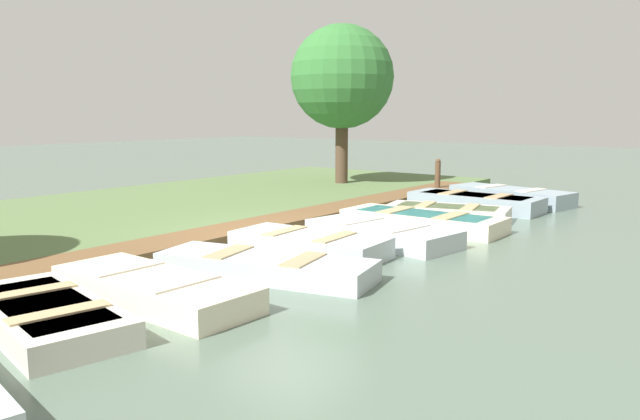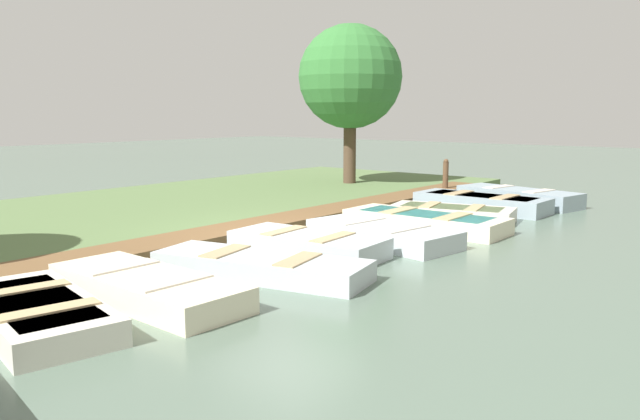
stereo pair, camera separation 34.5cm
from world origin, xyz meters
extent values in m
plane|color=#566B5B|center=(0.00, 0.00, 0.00)|extent=(80.00, 80.00, 0.00)
cube|color=#567042|center=(-5.00, 0.00, 0.10)|extent=(8.00, 24.00, 0.20)
cube|color=brown|center=(-1.36, 0.00, 0.10)|extent=(1.08, 20.37, 0.21)
cube|color=beige|center=(0.69, -5.16, 0.15)|extent=(2.93, 1.68, 0.31)
cube|color=beige|center=(0.69, -5.16, 0.29)|extent=(2.40, 1.34, 0.02)
cube|color=tan|center=(1.21, -5.27, 0.32)|extent=(0.48, 1.10, 0.03)
cube|color=tan|center=(0.18, -5.06, 0.32)|extent=(0.48, 1.10, 0.03)
cube|color=beige|center=(0.84, -3.74, 0.17)|extent=(3.15, 1.21, 0.34)
cube|color=teal|center=(0.84, -3.74, 0.32)|extent=(2.58, 0.94, 0.03)
cube|color=beige|center=(1.43, -3.76, 0.35)|extent=(0.34, 1.04, 0.03)
cube|color=beige|center=(0.25, -3.73, 0.35)|extent=(0.34, 1.04, 0.03)
cube|color=#B2BCC1|center=(1.18, -1.94, 0.16)|extent=(3.50, 1.80, 0.32)
cube|color=#994C33|center=(1.18, -1.94, 0.31)|extent=(2.86, 1.44, 0.03)
cube|color=tan|center=(1.79, -1.79, 0.33)|extent=(0.55, 1.02, 0.03)
cube|color=tan|center=(0.56, -2.09, 0.33)|extent=(0.55, 1.02, 0.03)
cube|color=#B2BCC1|center=(0.77, -0.36, 0.18)|extent=(2.84, 1.36, 0.36)
cube|color=#4C709E|center=(0.77, -0.36, 0.34)|extent=(2.33, 1.07, 0.03)
cube|color=tan|center=(1.29, -0.32, 0.37)|extent=(0.36, 1.07, 0.03)
cube|color=tan|center=(0.24, -0.40, 0.37)|extent=(0.36, 1.07, 0.03)
cube|color=#B2BCC1|center=(1.23, 1.28, 0.17)|extent=(3.11, 1.65, 0.34)
cube|color=#4C709E|center=(1.23, 1.28, 0.33)|extent=(2.55, 1.31, 0.03)
cube|color=beige|center=(1.79, 1.20, 0.36)|extent=(0.46, 1.17, 0.03)
cube|color=beige|center=(0.68, 1.36, 0.36)|extent=(0.46, 1.17, 0.03)
cube|color=beige|center=(1.17, 3.01, 0.17)|extent=(3.45, 1.27, 0.34)
cube|color=teal|center=(1.17, 3.01, 0.33)|extent=(2.83, 0.99, 0.03)
cube|color=tan|center=(1.82, 3.02, 0.35)|extent=(0.36, 1.14, 0.03)
cube|color=tan|center=(0.51, 3.00, 0.35)|extent=(0.36, 1.14, 0.03)
cube|color=beige|center=(1.06, 4.43, 0.16)|extent=(2.94, 1.72, 0.31)
cube|color=#6B7F51|center=(1.06, 4.43, 0.30)|extent=(2.40, 1.37, 0.03)
cube|color=tan|center=(1.57, 4.55, 0.33)|extent=(0.50, 1.07, 0.03)
cube|color=tan|center=(0.55, 4.31, 0.33)|extent=(0.50, 1.07, 0.03)
cube|color=#8C9EA8|center=(0.96, 6.21, 0.20)|extent=(3.32, 1.25, 0.39)
cube|color=beige|center=(0.96, 6.21, 0.38)|extent=(2.72, 0.98, 0.03)
cube|color=tan|center=(1.59, 6.20, 0.41)|extent=(0.35, 1.10, 0.03)
cube|color=tan|center=(0.34, 6.23, 0.41)|extent=(0.35, 1.10, 0.03)
cube|color=#8C9EA8|center=(1.27, 7.87, 0.21)|extent=(3.45, 1.80, 0.41)
cube|color=#994C33|center=(1.27, 7.87, 0.40)|extent=(2.82, 1.43, 0.03)
cube|color=beige|center=(1.88, 7.73, 0.43)|extent=(0.54, 1.09, 0.03)
cube|color=beige|center=(0.66, 8.00, 0.43)|extent=(0.54, 1.09, 0.03)
cylinder|color=brown|center=(-1.23, 8.43, 0.49)|extent=(0.17, 0.17, 0.98)
sphere|color=brown|center=(-1.23, 8.43, 1.01)|extent=(0.15, 0.15, 0.15)
cylinder|color=#4C3828|center=(-4.33, 7.76, 1.34)|extent=(0.40, 0.40, 2.69)
sphere|color=#337033|center=(-4.33, 7.76, 3.59)|extent=(3.29, 3.29, 3.29)
camera|label=1|loc=(7.39, -8.70, 2.45)|focal=35.00mm
camera|label=2|loc=(7.66, -8.48, 2.45)|focal=35.00mm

